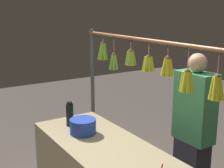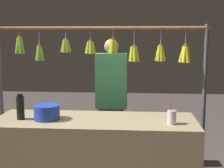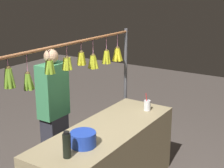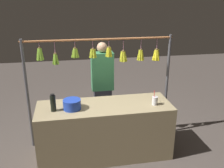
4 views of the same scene
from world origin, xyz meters
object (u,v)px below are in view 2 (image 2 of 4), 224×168
Objects in this scene: blue_bucket at (47,112)px; drink_cup at (172,117)px; water_bottle at (20,107)px; vendor_person at (111,105)px.

blue_bucket is 1.12× the size of drink_cup.
drink_cup is at bearing 176.55° from blue_bucket.
drink_cup is (-1.20, 0.07, -0.01)m from blue_bucket.
water_bottle is at bearing 3.32° from blue_bucket.
vendor_person is at bearing -132.16° from water_bottle.
drink_cup reaches higher than blue_bucket.
water_bottle is at bearing 47.84° from vendor_person.
drink_cup is at bearing 123.40° from vendor_person.
drink_cup is 0.14× the size of vendor_person.
drink_cup is (-1.45, 0.06, -0.05)m from water_bottle.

